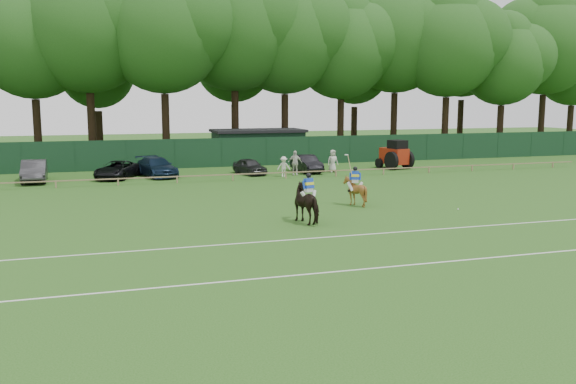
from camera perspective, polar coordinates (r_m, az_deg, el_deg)
name	(u,v)px	position (r m, az deg, el deg)	size (l,w,h in m)	color
ground	(297,234)	(26.80, 0.89, -3.94)	(160.00, 160.00, 0.00)	#1E4C14
horse_dark	(309,203)	(29.10, 1.93, -1.05)	(1.01, 2.22, 1.87)	black
horse_chestnut	(355,191)	(33.95, 6.28, 0.09)	(1.29, 1.46, 1.60)	brown
sedan_grey	(34,171)	(46.82, -22.67, 1.81)	(1.64, 4.72, 1.55)	#313134
suv_black	(117,170)	(46.85, -15.71, 2.01)	(2.14, 4.64, 1.29)	black
sedan_navy	(157,167)	(47.26, -12.17, 2.29)	(2.04, 5.01, 1.45)	#122138
hatch_grey	(250,166)	(47.71, -3.59, 2.41)	(1.47, 3.65, 1.24)	#2B2B2D
estate_black	(307,164)	(49.05, 1.76, 2.67)	(1.46, 4.18, 1.38)	black
spectator_left	(284,167)	(46.17, -0.40, 2.39)	(0.99, 0.57, 1.53)	silver
spectator_mid	(295,163)	(47.08, 0.65, 2.74)	(1.12, 0.47, 1.91)	silver
spectator_right	(333,161)	(49.08, 4.21, 2.91)	(0.88, 0.57, 1.80)	beige
rider_dark	(309,186)	(28.96, 1.96, 0.52)	(0.92, 0.50, 1.41)	silver
rider_chestnut	(355,178)	(33.84, 6.30, 1.31)	(0.91, 0.76, 2.05)	silver
polo_ball	(458,209)	(33.68, 15.63, -1.57)	(0.09, 0.09, 0.09)	silver
pitch_lines	(326,253)	(23.60, 3.56, -5.71)	(60.00, 5.10, 0.01)	silver
pitch_rail	(219,175)	(43.95, -6.46, 1.59)	(62.10, 0.10, 0.50)	#997F5B
perimeter_fence	(199,153)	(52.68, -8.34, 3.62)	(92.08, 0.08, 2.50)	#14351E
utility_shed	(258,146)	(56.80, -2.83, 4.36)	(8.40, 4.40, 3.04)	#14331E
tree_row	(206,158)	(60.98, -7.64, 3.15)	(96.00, 12.00, 21.00)	#26561C
tractor	(395,155)	(52.21, 10.00, 3.42)	(2.50, 3.23, 2.43)	#9D220E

